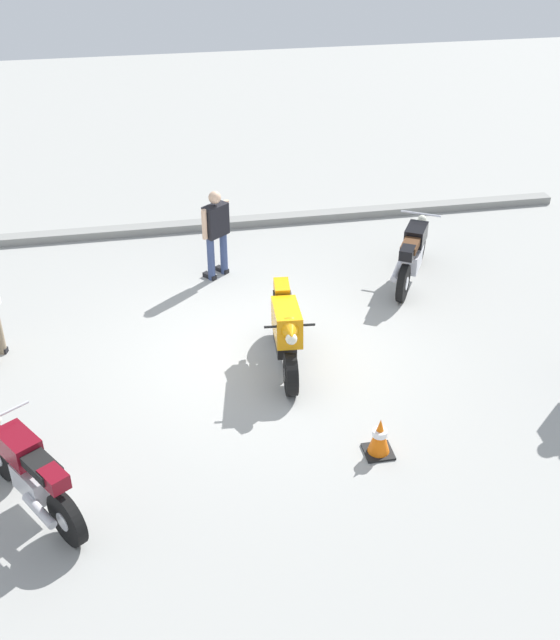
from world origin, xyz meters
TOP-DOWN VIEW (x-y plane):
  - ground_plane at (0.00, 0.00)m, footprint 40.00×40.00m
  - curb_edge at (0.00, 4.60)m, footprint 14.00×0.30m
  - motorcycle_orange_sportbike at (0.30, -0.39)m, footprint 0.70×1.96m
  - motorcycle_black_cruiser at (2.95, 1.75)m, footprint 1.15×1.87m
  - motorcycle_maroon_cruiser at (-3.08, -2.67)m, footprint 1.27×1.80m
  - person_in_black_shirt at (-0.35, 2.55)m, footprint 0.55×0.51m
  - traffic_cone at (1.08, -2.50)m, footprint 0.36×0.36m

SIDE VIEW (x-z plane):
  - ground_plane at x=0.00m, z-range 0.00..0.00m
  - curb_edge at x=0.00m, z-range 0.00..0.15m
  - traffic_cone at x=1.08m, z-range 0.00..0.53m
  - motorcycle_black_cruiser at x=2.95m, z-range -0.02..1.06m
  - motorcycle_maroon_cruiser at x=-3.08m, z-range -0.02..1.06m
  - motorcycle_orange_sportbike at x=0.30m, z-range 0.02..1.17m
  - person_in_black_shirt at x=-0.35m, z-range 0.10..1.70m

